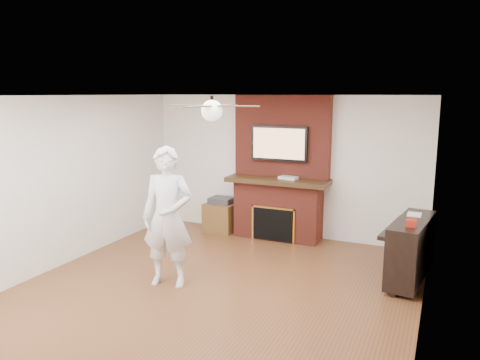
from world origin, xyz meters
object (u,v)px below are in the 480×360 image
at_px(side_table, 222,215).
at_px(piano, 410,248).
at_px(fireplace, 279,182).
at_px(person, 168,217).

distance_m(side_table, piano, 3.57).
bearing_deg(piano, side_table, 169.28).
bearing_deg(piano, fireplace, 160.16).
height_order(person, piano, person).
bearing_deg(side_table, piano, -16.41).
relative_size(fireplace, piano, 1.82).
bearing_deg(person, fireplace, 62.12).
xyz_separation_m(person, piano, (2.93, 1.41, -0.46)).
relative_size(person, side_table, 2.95).
relative_size(side_table, piano, 0.46).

